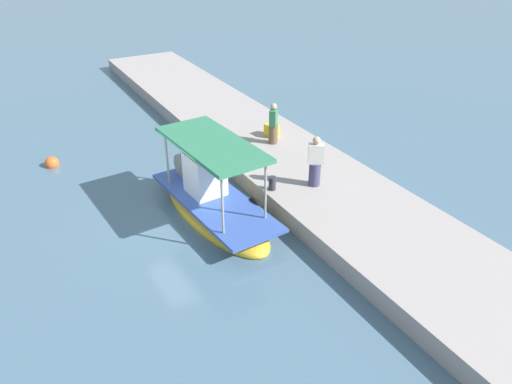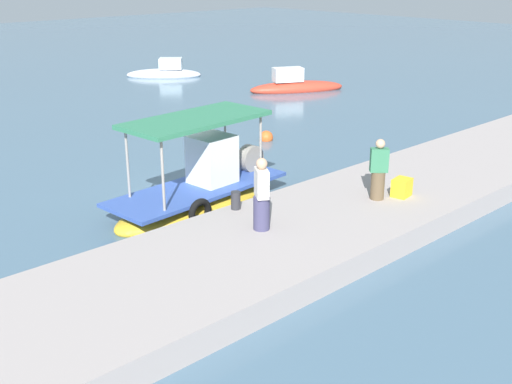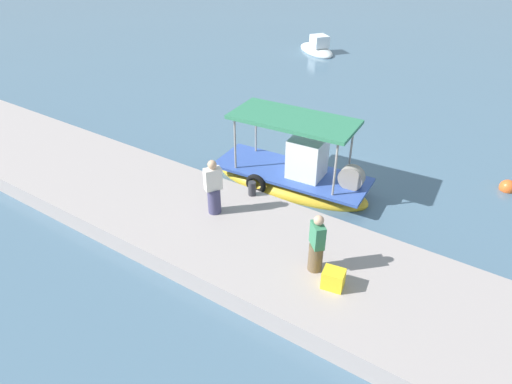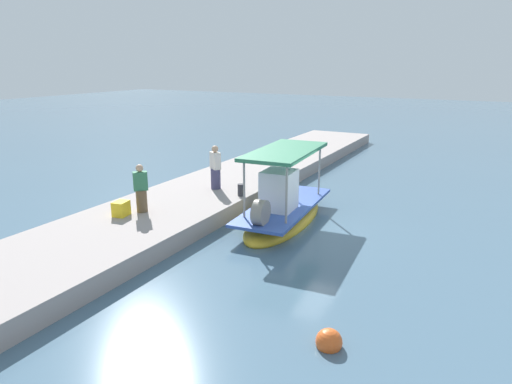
# 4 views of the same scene
# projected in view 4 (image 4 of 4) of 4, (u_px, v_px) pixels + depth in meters

# --- Properties ---
(ground_plane) EXTENTS (120.00, 120.00, 0.00)m
(ground_plane) POSITION_uv_depth(u_px,v_px,m) (298.00, 229.00, 15.29)
(ground_plane) COLOR slate
(dock_quay) EXTENTS (36.00, 4.08, 0.58)m
(dock_quay) POSITION_uv_depth(u_px,v_px,m) (190.00, 202.00, 17.19)
(dock_quay) COLOR #9F9491
(dock_quay) RESTS_ON ground_plane
(main_fishing_boat) EXTENTS (5.62, 2.28, 2.90)m
(main_fishing_boat) POSITION_uv_depth(u_px,v_px,m) (283.00, 210.00, 15.83)
(main_fishing_boat) COLOR gold
(main_fishing_boat) RESTS_ON ground_plane
(fisherman_near_bollard) EXTENTS (0.50, 0.50, 1.61)m
(fisherman_near_bollard) POSITION_uv_depth(u_px,v_px,m) (141.00, 191.00, 15.00)
(fisherman_near_bollard) COLOR brown
(fisherman_near_bollard) RESTS_ON dock_quay
(fisherman_by_crate) EXTENTS (0.52, 0.55, 1.71)m
(fisherman_by_crate) POSITION_uv_depth(u_px,v_px,m) (215.00, 169.00, 17.75)
(fisherman_by_crate) COLOR #3F3D5F
(fisherman_by_crate) RESTS_ON dock_quay
(mooring_bollard) EXTENTS (0.24, 0.24, 0.45)m
(mooring_bollard) POSITION_uv_depth(u_px,v_px,m) (241.00, 190.00, 16.94)
(mooring_bollard) COLOR #2D2D33
(mooring_bollard) RESTS_ON dock_quay
(cargo_crate) EXTENTS (0.57, 0.48, 0.48)m
(cargo_crate) POSITION_uv_depth(u_px,v_px,m) (121.00, 209.00, 14.74)
(cargo_crate) COLOR yellow
(cargo_crate) RESTS_ON dock_quay
(marker_buoy) EXTENTS (0.53, 0.53, 0.53)m
(marker_buoy) POSITION_uv_depth(u_px,v_px,m) (329.00, 342.00, 8.94)
(marker_buoy) COLOR orange
(marker_buoy) RESTS_ON ground_plane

